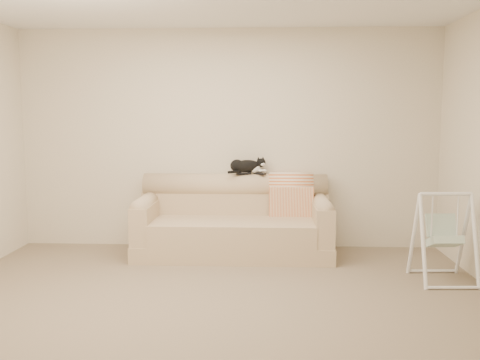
# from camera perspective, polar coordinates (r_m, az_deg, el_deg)

# --- Properties ---
(ground_plane) EXTENTS (5.00, 5.00, 0.00)m
(ground_plane) POSITION_cam_1_polar(r_m,az_deg,el_deg) (4.69, -2.90, -12.85)
(ground_plane) COLOR brown
(ground_plane) RESTS_ON ground
(room_shell) EXTENTS (5.04, 4.04, 2.60)m
(room_shell) POSITION_cam_1_polar(r_m,az_deg,el_deg) (4.41, -3.02, 6.16)
(room_shell) COLOR beige
(room_shell) RESTS_ON ground
(sofa) EXTENTS (2.20, 0.93, 0.90)m
(sofa) POSITION_cam_1_polar(r_m,az_deg,el_deg) (6.14, -0.66, -4.68)
(sofa) COLOR tan
(sofa) RESTS_ON ground
(remote_a) EXTENTS (0.19, 0.10, 0.03)m
(remote_a) POSITION_cam_1_polar(r_m,az_deg,el_deg) (6.26, 0.39, 0.73)
(remote_a) COLOR black
(remote_a) RESTS_ON sofa
(remote_b) EXTENTS (0.15, 0.15, 0.02)m
(remote_b) POSITION_cam_1_polar(r_m,az_deg,el_deg) (6.26, 2.12, 0.70)
(remote_b) COLOR black
(remote_b) RESTS_ON sofa
(tuxedo_cat) EXTENTS (0.47, 0.33, 0.19)m
(tuxedo_cat) POSITION_cam_1_polar(r_m,az_deg,el_deg) (6.27, 0.73, 1.51)
(tuxedo_cat) COLOR black
(tuxedo_cat) RESTS_ON sofa
(throw_blanket) EXTENTS (0.51, 0.38, 0.58)m
(throw_blanket) POSITION_cam_1_polar(r_m,az_deg,el_deg) (6.30, 5.44, -0.96)
(throw_blanket) COLOR #D0612A
(throw_blanket) RESTS_ON sofa
(baby_swing) EXTENTS (0.55, 0.59, 0.87)m
(baby_swing) POSITION_cam_1_polar(r_m,az_deg,el_deg) (5.49, 20.89, -5.67)
(baby_swing) COLOR white
(baby_swing) RESTS_ON ground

